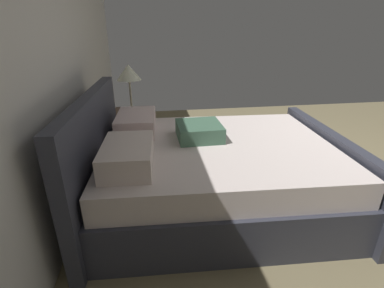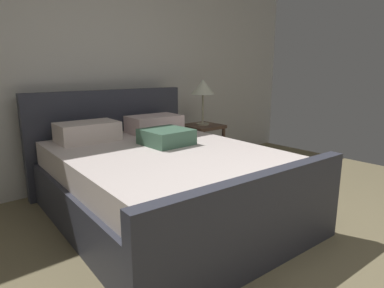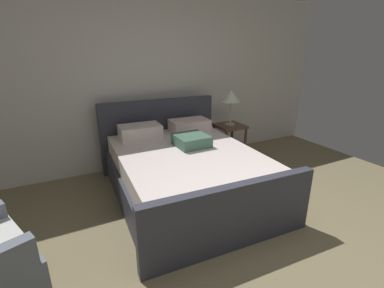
{
  "view_description": "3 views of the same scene",
  "coord_description": "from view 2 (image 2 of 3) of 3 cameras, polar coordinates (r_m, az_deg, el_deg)",
  "views": [
    {
      "loc": [
        -2.32,
        2.3,
        1.6
      ],
      "look_at": [
        0.18,
        1.93,
        0.51
      ],
      "focal_mm": 26.1,
      "sensor_mm": 36.0,
      "label": 1
    },
    {
      "loc": [
        -1.69,
        -0.54,
        1.3
      ],
      "look_at": [
        0.23,
        1.71,
        0.63
      ],
      "focal_mm": 31.03,
      "sensor_mm": 36.0,
      "label": 2
    },
    {
      "loc": [
        -1.46,
        -1.1,
        1.81
      ],
      "look_at": [
        0.07,
        1.88,
        0.64
      ],
      "focal_mm": 25.85,
      "sensor_mm": 36.0,
      "label": 3
    }
  ],
  "objects": [
    {
      "name": "wall_back",
      "position": [
        3.98,
        -15.8,
        12.51
      ],
      "size": [
        6.36,
        0.12,
        2.62
      ],
      "primitive_type": "cube",
      "color": "silver",
      "rests_on": "ground"
    },
    {
      "name": "bed",
      "position": [
        2.99,
        -5.51,
        -5.98
      ],
      "size": [
        1.89,
        2.34,
        1.08
      ],
      "color": "#363844",
      "rests_on": "ground"
    },
    {
      "name": "nightstand_right",
      "position": [
        4.27,
        1.82,
        0.71
      ],
      "size": [
        0.44,
        0.44,
        0.6
      ],
      "color": "brown",
      "rests_on": "ground"
    },
    {
      "name": "table_lamp_right",
      "position": [
        4.19,
        1.88,
        9.56
      ],
      "size": [
        0.29,
        0.29,
        0.57
      ],
      "color": "#B7B293",
      "rests_on": "nightstand_right"
    }
  ]
}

